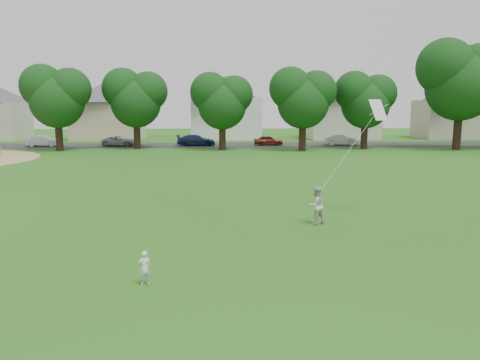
{
  "coord_description": "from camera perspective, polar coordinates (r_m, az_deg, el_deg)",
  "views": [
    {
      "loc": [
        -1.13,
        -12.84,
        4.71
      ],
      "look_at": [
        -0.43,
        2.0,
        2.3
      ],
      "focal_mm": 35.0,
      "sensor_mm": 36.0,
      "label": 1
    }
  ],
  "objects": [
    {
      "name": "street",
      "position": [
        55.05,
        -1.5,
        4.3
      ],
      "size": [
        90.0,
        7.0,
        0.01
      ],
      "primitive_type": "cube",
      "color": "#2D2D30",
      "rests_on": "ground"
    },
    {
      "name": "toddler",
      "position": [
        12.73,
        -11.57,
        -10.46
      ],
      "size": [
        0.4,
        0.34,
        0.93
      ],
      "primitive_type": "imported",
      "rotation": [
        0.0,
        0.0,
        3.55
      ],
      "color": "silver",
      "rests_on": "ground"
    },
    {
      "name": "house_row",
      "position": [
        64.88,
        -0.77,
        9.47
      ],
      "size": [
        77.56,
        13.91,
        10.13
      ],
      "color": "beige",
      "rests_on": "ground"
    },
    {
      "name": "parked_cars",
      "position": [
        54.45,
        -10.14,
        4.75
      ],
      "size": [
        46.13,
        2.36,
        1.27
      ],
      "color": "black",
      "rests_on": "ground"
    },
    {
      "name": "ground",
      "position": [
        13.72,
        2.24,
        -10.86
      ],
      "size": [
        160.0,
        160.0,
        0.0
      ],
      "primitive_type": "plane",
      "color": "#265112",
      "rests_on": "ground"
    },
    {
      "name": "tree_row",
      "position": [
        49.15,
        6.32,
        11.12
      ],
      "size": [
        83.04,
        9.0,
        11.7
      ],
      "color": "black",
      "rests_on": "ground"
    },
    {
      "name": "kite",
      "position": [
        19.44,
        13.03,
        3.32
      ],
      "size": [
        1.93,
        1.15,
        4.63
      ],
      "color": "silver",
      "rests_on": "ground"
    },
    {
      "name": "older_boy",
      "position": [
        18.73,
        9.24,
        -3.06
      ],
      "size": [
        0.93,
        0.85,
        1.53
      ],
      "primitive_type": "imported",
      "rotation": [
        0.0,
        0.0,
        3.6
      ],
      "color": "beige",
      "rests_on": "ground"
    }
  ]
}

